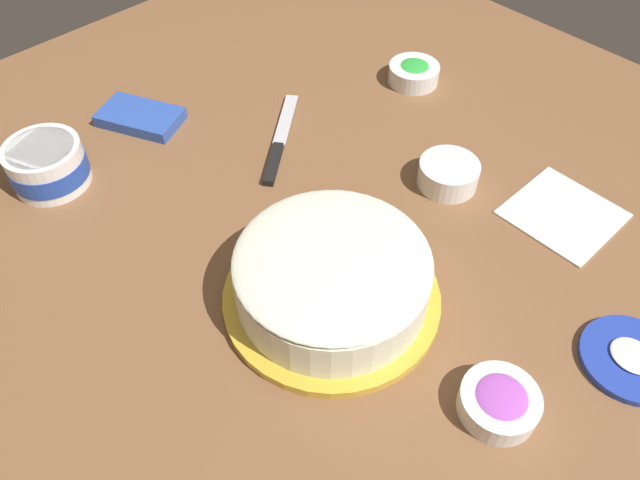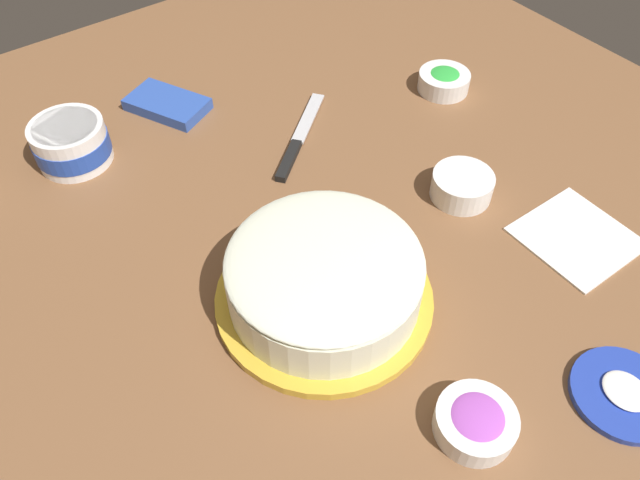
# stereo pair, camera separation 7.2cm
# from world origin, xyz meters

# --- Properties ---
(ground_plane) EXTENTS (1.54, 1.54, 0.00)m
(ground_plane) POSITION_xyz_m (0.00, 0.00, 0.00)
(ground_plane) COLOR brown
(frosted_cake) EXTENTS (0.29, 0.29, 0.10)m
(frosted_cake) POSITION_xyz_m (0.10, -0.07, 0.05)
(frosted_cake) COLOR gold
(frosted_cake) RESTS_ON ground_plane
(frosting_tub) EXTENTS (0.12, 0.12, 0.07)m
(frosting_tub) POSITION_xyz_m (-0.37, -0.22, 0.04)
(frosting_tub) COLOR white
(frosting_tub) RESTS_ON ground_plane
(frosting_tub_lid) EXTENTS (0.13, 0.13, 0.02)m
(frosting_tub_lid) POSITION_xyz_m (0.43, 0.14, 0.01)
(frosting_tub_lid) COLOR #233DAD
(frosting_tub_lid) RESTS_ON ground_plane
(spreading_knife) EXTENTS (0.16, 0.20, 0.01)m
(spreading_knife) POSITION_xyz_m (-0.19, 0.09, 0.01)
(spreading_knife) COLOR silver
(spreading_knife) RESTS_ON ground_plane
(sprinkle_bowl_green) EXTENTS (0.09, 0.09, 0.04)m
(sprinkle_bowl_green) POSITION_xyz_m (-0.15, 0.40, 0.02)
(sprinkle_bowl_green) COLOR white
(sprinkle_bowl_green) RESTS_ON ground_plane
(sprinkle_bowl_rainbow) EXTENTS (0.09, 0.09, 0.04)m
(sprinkle_bowl_rainbow) POSITION_xyz_m (0.35, -0.04, 0.02)
(sprinkle_bowl_rainbow) COLOR white
(sprinkle_bowl_rainbow) RESTS_ON ground_plane
(sprinkle_bowl_orange) EXTENTS (0.10, 0.10, 0.04)m
(sprinkle_bowl_orange) POSITION_xyz_m (0.07, 0.23, 0.02)
(sprinkle_bowl_orange) COLOR white
(sprinkle_bowl_orange) RESTS_ON ground_plane
(candy_box_lower) EXTENTS (0.16, 0.14, 0.02)m
(candy_box_lower) POSITION_xyz_m (-0.41, -0.04, 0.01)
(candy_box_lower) COLOR #2D51B2
(candy_box_lower) RESTS_ON ground_plane
(paper_napkin) EXTENTS (0.15, 0.15, 0.01)m
(paper_napkin) POSITION_xyz_m (0.23, 0.30, 0.00)
(paper_napkin) COLOR white
(paper_napkin) RESTS_ON ground_plane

